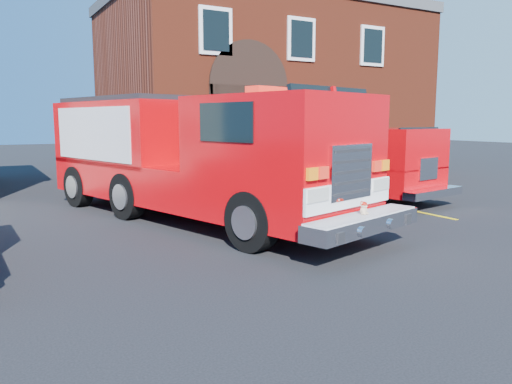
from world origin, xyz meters
TOP-DOWN VIEW (x-y plane):
  - ground at (0.00, 0.00)m, footprint 100.00×100.00m
  - parking_stripe_near at (6.50, 1.00)m, footprint 0.12×3.00m
  - parking_stripe_mid at (6.50, 4.00)m, footprint 0.12×3.00m
  - parking_stripe_far at (6.50, 7.00)m, footprint 0.12×3.00m
  - fire_station at (8.99, 13.98)m, footprint 15.20×10.20m
  - fire_engine at (0.48, 3.20)m, footprint 5.71×11.09m
  - secondary_truck at (6.43, 4.75)m, footprint 3.67×8.10m

SIDE VIEW (x-z plane):
  - ground at x=0.00m, z-range 0.00..0.00m
  - parking_stripe_near at x=6.50m, z-range 0.00..0.01m
  - parking_stripe_mid at x=6.50m, z-range 0.00..0.01m
  - parking_stripe_far at x=6.50m, z-range 0.00..0.01m
  - secondary_truck at x=6.43m, z-range 0.11..2.65m
  - fire_engine at x=0.48m, z-range 0.06..3.35m
  - fire_station at x=8.99m, z-range 0.03..8.48m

